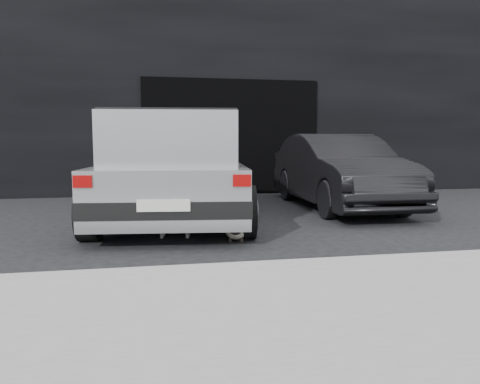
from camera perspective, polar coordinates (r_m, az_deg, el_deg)
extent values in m
plane|color=black|center=(6.71, -3.45, -4.17)|extent=(80.00, 80.00, 0.00)
cube|color=black|center=(12.74, -2.66, 12.01)|extent=(34.00, 4.00, 5.00)
cube|color=black|center=(10.69, -1.03, 6.70)|extent=(4.00, 0.10, 2.60)
cube|color=gray|center=(4.51, 14.03, -8.70)|extent=(18.00, 0.25, 0.12)
cube|color=gray|center=(3.51, 22.59, -13.40)|extent=(18.00, 2.20, 0.11)
cube|color=#AFB2B4|center=(7.31, -7.80, 0.95)|extent=(2.44, 4.54, 0.69)
cube|color=#AFB2B4|center=(7.06, -8.00, 6.36)|extent=(2.04, 3.07, 0.69)
cube|color=black|center=(7.06, -8.00, 6.36)|extent=(2.04, 2.96, 0.56)
cube|color=black|center=(5.25, -9.20, -2.22)|extent=(1.96, 0.41, 0.20)
cube|color=black|center=(9.39, -7.01, 1.50)|extent=(1.96, 0.41, 0.20)
cube|color=silver|center=(5.15, -9.31, -1.64)|extent=(0.58, 0.09, 0.13)
cube|color=#8C0707|center=(5.27, -18.66, 1.22)|extent=(0.20, 0.06, 0.13)
cube|color=#8C0707|center=(5.12, 0.24, 1.41)|extent=(0.20, 0.06, 0.13)
cube|color=black|center=(7.07, -8.04, 9.29)|extent=(2.00, 2.79, 0.03)
cylinder|color=black|center=(5.94, -17.85, -2.54)|extent=(0.32, 0.69, 0.67)
cylinder|color=slate|center=(5.97, -19.10, -2.54)|extent=(0.07, 0.37, 0.37)
cylinder|color=black|center=(5.79, 0.63, -2.46)|extent=(0.32, 0.69, 0.67)
cylinder|color=slate|center=(5.81, 1.95, -2.45)|extent=(0.07, 0.37, 0.37)
cylinder|color=black|center=(8.92, -13.25, 0.42)|extent=(0.32, 0.69, 0.67)
cylinder|color=slate|center=(8.94, -14.10, 0.41)|extent=(0.07, 0.37, 0.37)
cylinder|color=black|center=(8.82, -1.04, 0.52)|extent=(0.32, 0.69, 0.67)
cylinder|color=slate|center=(8.83, -0.18, 0.52)|extent=(0.07, 0.37, 0.37)
imported|color=black|center=(8.65, 11.93, 2.51)|extent=(1.51, 4.10, 1.34)
ellipsoid|color=beige|center=(5.78, -0.46, -4.67)|extent=(0.38, 0.58, 0.21)
ellipsoid|color=beige|center=(5.64, -0.50, -4.69)|extent=(0.28, 0.28, 0.20)
ellipsoid|color=black|center=(5.49, -0.54, -4.59)|extent=(0.18, 0.16, 0.14)
sphere|color=black|center=(5.44, -0.57, -4.79)|extent=(0.06, 0.06, 0.06)
cone|color=black|center=(5.50, -0.13, -3.91)|extent=(0.06, 0.07, 0.07)
cone|color=black|center=(5.50, -0.95, -3.91)|extent=(0.06, 0.07, 0.07)
cylinder|color=black|center=(5.63, 0.18, -5.81)|extent=(0.04, 0.04, 0.07)
cylinder|color=black|center=(5.64, -1.19, -5.80)|extent=(0.04, 0.04, 0.07)
cylinder|color=black|center=(5.95, 0.24, -5.17)|extent=(0.04, 0.04, 0.07)
cylinder|color=black|center=(5.95, -1.06, -5.16)|extent=(0.04, 0.04, 0.07)
cylinder|color=black|center=(6.07, -0.37, -4.48)|extent=(0.08, 0.30, 0.09)
ellipsoid|color=white|center=(5.98, -7.92, -3.81)|extent=(0.58, 0.36, 0.23)
ellipsoid|color=white|center=(5.96, -6.63, -3.59)|extent=(0.27, 0.27, 0.20)
ellipsoid|color=silver|center=(5.93, -5.27, -2.83)|extent=(0.16, 0.17, 0.14)
sphere|color=silver|center=(5.93, -4.67, -2.90)|extent=(0.06, 0.06, 0.06)
cone|color=silver|center=(5.96, -5.40, -2.16)|extent=(0.07, 0.06, 0.07)
cone|color=silver|center=(5.88, -5.46, -2.27)|extent=(0.07, 0.06, 0.07)
cylinder|color=silver|center=(6.04, -6.31, -4.69)|extent=(0.04, 0.04, 0.14)
cylinder|color=silver|center=(5.91, -6.44, -4.94)|extent=(0.04, 0.04, 0.14)
cylinder|color=silver|center=(6.08, -9.33, -4.67)|extent=(0.04, 0.04, 0.14)
cylinder|color=silver|center=(5.95, -9.52, -4.91)|extent=(0.04, 0.04, 0.14)
cylinder|color=silver|center=(6.03, -10.72, -4.28)|extent=(0.30, 0.09, 0.09)
ellipsoid|color=gray|center=(5.96, -8.90, -3.61)|extent=(0.22, 0.18, 0.10)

